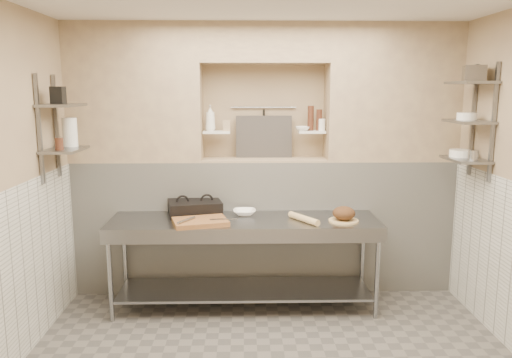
{
  "coord_description": "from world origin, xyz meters",
  "views": [
    {
      "loc": [
        -0.21,
        -3.49,
        2.13
      ],
      "look_at": [
        -0.11,
        0.9,
        1.35
      ],
      "focal_mm": 35.0,
      "sensor_mm": 36.0,
      "label": 1
    }
  ],
  "objects_px": {
    "jug_left": "(70,132)",
    "rolling_pin": "(304,219)",
    "cutting_board": "(200,222)",
    "panini_press": "(195,208)",
    "mixing_bowl": "(244,212)",
    "bread_loaf": "(344,213)",
    "prep_table": "(244,245)",
    "bowl_alcove": "(303,129)",
    "bottle_soap": "(210,118)"
  },
  "relations": [
    {
      "from": "jug_left",
      "to": "rolling_pin",
      "type": "bearing_deg",
      "value": -3.09
    },
    {
      "from": "cutting_board",
      "to": "rolling_pin",
      "type": "relative_size",
      "value": 1.21
    },
    {
      "from": "panini_press",
      "to": "mixing_bowl",
      "type": "bearing_deg",
      "value": -16.18
    },
    {
      "from": "cutting_board",
      "to": "bread_loaf",
      "type": "distance_m",
      "value": 1.36
    },
    {
      "from": "prep_table",
      "to": "jug_left",
      "type": "xyz_separation_m",
      "value": [
        -1.62,
        0.03,
        1.1
      ]
    },
    {
      "from": "bowl_alcove",
      "to": "rolling_pin",
      "type": "bearing_deg",
      "value": -94.44
    },
    {
      "from": "rolling_pin",
      "to": "jug_left",
      "type": "height_order",
      "value": "jug_left"
    },
    {
      "from": "panini_press",
      "to": "mixing_bowl",
      "type": "distance_m",
      "value": 0.5
    },
    {
      "from": "cutting_board",
      "to": "mixing_bowl",
      "type": "height_order",
      "value": "mixing_bowl"
    },
    {
      "from": "bowl_alcove",
      "to": "jug_left",
      "type": "height_order",
      "value": "jug_left"
    },
    {
      "from": "rolling_pin",
      "to": "bottle_soap",
      "type": "bearing_deg",
      "value": 144.28
    },
    {
      "from": "prep_table",
      "to": "rolling_pin",
      "type": "xyz_separation_m",
      "value": [
        0.57,
        -0.09,
        0.29
      ]
    },
    {
      "from": "mixing_bowl",
      "to": "bread_loaf",
      "type": "relative_size",
      "value": 1.06
    },
    {
      "from": "panini_press",
      "to": "bowl_alcove",
      "type": "distance_m",
      "value": 1.39
    },
    {
      "from": "cutting_board",
      "to": "rolling_pin",
      "type": "height_order",
      "value": "rolling_pin"
    },
    {
      "from": "mixing_bowl",
      "to": "bread_loaf",
      "type": "xyz_separation_m",
      "value": [
        0.94,
        -0.27,
        0.05
      ]
    },
    {
      "from": "prep_table",
      "to": "bottle_soap",
      "type": "xyz_separation_m",
      "value": [
        -0.35,
        0.57,
        1.2
      ]
    },
    {
      "from": "rolling_pin",
      "to": "bowl_alcove",
      "type": "bearing_deg",
      "value": 85.56
    },
    {
      "from": "bowl_alcove",
      "to": "prep_table",
      "type": "bearing_deg",
      "value": -137.81
    },
    {
      "from": "bottle_soap",
      "to": "bread_loaf",
      "type": "bearing_deg",
      "value": -26.85
    },
    {
      "from": "bowl_alcove",
      "to": "jug_left",
      "type": "bearing_deg",
      "value": -166.71
    },
    {
      "from": "rolling_pin",
      "to": "jug_left",
      "type": "relative_size",
      "value": 1.52
    },
    {
      "from": "mixing_bowl",
      "to": "bottle_soap",
      "type": "xyz_separation_m",
      "value": [
        -0.35,
        0.39,
        0.92
      ]
    },
    {
      "from": "cutting_board",
      "to": "panini_press",
      "type": "bearing_deg",
      "value": 103.1
    },
    {
      "from": "bowl_alcove",
      "to": "jug_left",
      "type": "relative_size",
      "value": 0.55
    },
    {
      "from": "bread_loaf",
      "to": "bottle_soap",
      "type": "bearing_deg",
      "value": 153.15
    },
    {
      "from": "cutting_board",
      "to": "jug_left",
      "type": "height_order",
      "value": "jug_left"
    },
    {
      "from": "rolling_pin",
      "to": "prep_table",
      "type": "bearing_deg",
      "value": 171.06
    },
    {
      "from": "panini_press",
      "to": "jug_left",
      "type": "height_order",
      "value": "jug_left"
    },
    {
      "from": "mixing_bowl",
      "to": "bowl_alcove",
      "type": "xyz_separation_m",
      "value": [
        0.61,
        0.38,
        0.81
      ]
    },
    {
      "from": "panini_press",
      "to": "bottle_soap",
      "type": "relative_size",
      "value": 2.16
    },
    {
      "from": "cutting_board",
      "to": "mixing_bowl",
      "type": "xyz_separation_m",
      "value": [
        0.41,
        0.33,
        0.01
      ]
    },
    {
      "from": "prep_table",
      "to": "mixing_bowl",
      "type": "xyz_separation_m",
      "value": [
        0.0,
        0.18,
        0.29
      ]
    },
    {
      "from": "mixing_bowl",
      "to": "bottle_soap",
      "type": "bearing_deg",
      "value": 132.25
    },
    {
      "from": "mixing_bowl",
      "to": "jug_left",
      "type": "relative_size",
      "value": 0.86
    },
    {
      "from": "mixing_bowl",
      "to": "jug_left",
      "type": "bearing_deg",
      "value": -174.65
    },
    {
      "from": "jug_left",
      "to": "cutting_board",
      "type": "bearing_deg",
      "value": -8.34
    },
    {
      "from": "rolling_pin",
      "to": "bowl_alcove",
      "type": "relative_size",
      "value": 2.79
    },
    {
      "from": "panini_press",
      "to": "cutting_board",
      "type": "relative_size",
      "value": 1.18
    },
    {
      "from": "bread_loaf",
      "to": "bowl_alcove",
      "type": "xyz_separation_m",
      "value": [
        -0.33,
        0.65,
        0.75
      ]
    },
    {
      "from": "prep_table",
      "to": "panini_press",
      "type": "distance_m",
      "value": 0.63
    },
    {
      "from": "prep_table",
      "to": "rolling_pin",
      "type": "distance_m",
      "value": 0.64
    },
    {
      "from": "prep_table",
      "to": "bowl_alcove",
      "type": "height_order",
      "value": "bowl_alcove"
    },
    {
      "from": "bottle_soap",
      "to": "jug_left",
      "type": "bearing_deg",
      "value": -157.03
    },
    {
      "from": "bottle_soap",
      "to": "bowl_alcove",
      "type": "bearing_deg",
      "value": -0.66
    },
    {
      "from": "bottle_soap",
      "to": "bowl_alcove",
      "type": "xyz_separation_m",
      "value": [
        0.97,
        -0.01,
        -0.11
      ]
    },
    {
      "from": "rolling_pin",
      "to": "bottle_soap",
      "type": "xyz_separation_m",
      "value": [
        -0.92,
        0.66,
        0.92
      ]
    },
    {
      "from": "mixing_bowl",
      "to": "cutting_board",
      "type": "bearing_deg",
      "value": -141.31
    },
    {
      "from": "bowl_alcove",
      "to": "cutting_board",
      "type": "bearing_deg",
      "value": -145.42
    },
    {
      "from": "prep_table",
      "to": "panini_press",
      "type": "height_order",
      "value": "panini_press"
    }
  ]
}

